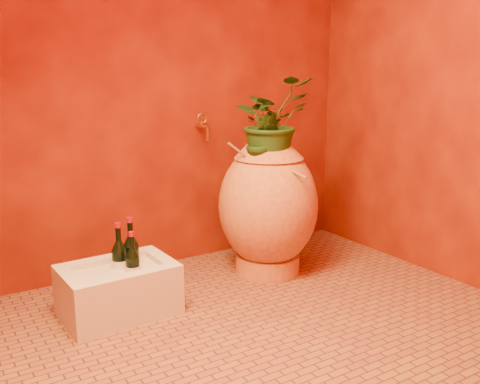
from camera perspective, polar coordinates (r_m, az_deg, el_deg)
floor at (r=2.73m, az=2.51°, el=-13.49°), size 2.50×2.50×0.00m
wall_back at (r=3.31m, az=-7.44°, el=13.49°), size 2.50×0.02×2.50m
wall_right at (r=3.32m, az=21.25°, el=12.73°), size 0.02×2.00×2.50m
amphora at (r=3.20m, az=3.02°, el=-1.37°), size 0.71×0.71×0.85m
stone_basin at (r=2.81m, az=-12.83°, el=-10.23°), size 0.56×0.39×0.26m
wine_bottle_a at (r=2.80m, az=-12.70°, el=-7.36°), size 0.08×0.08×0.33m
wine_bottle_b at (r=2.74m, az=-11.36°, el=-8.01°), size 0.07×0.07×0.30m
wine_bottle_c at (r=2.84m, az=-11.49°, el=-6.92°), size 0.08×0.08×0.34m
wall_tap at (r=3.33m, az=-3.95°, el=7.10°), size 0.07×0.15×0.16m
plant_main at (r=3.10m, az=3.34°, el=7.62°), size 0.50×0.44×0.50m
plant_side at (r=3.03m, az=2.40°, el=5.34°), size 0.24×0.23×0.34m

